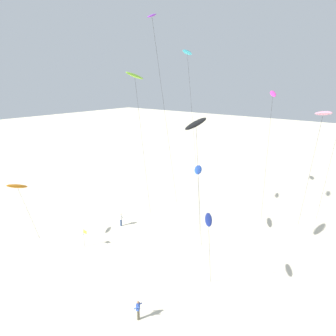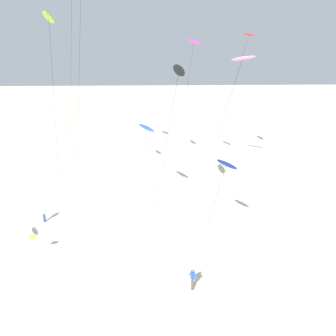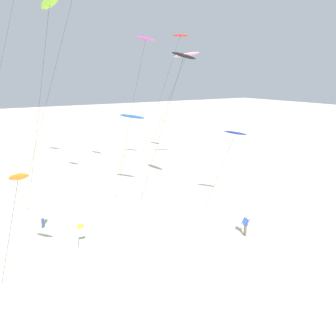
# 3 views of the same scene
# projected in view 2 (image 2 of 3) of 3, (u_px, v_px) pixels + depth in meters

# --- Properties ---
(ground_plane) EXTENTS (260.00, 260.00, 0.00)m
(ground_plane) POSITION_uv_depth(u_px,v_px,m) (111.00, 261.00, 28.28)
(ground_plane) COLOR beige
(kite_blue) EXTENTS (2.09, 3.67, 9.01)m
(kite_blue) POSITION_uv_depth(u_px,v_px,m) (146.00, 128.00, 34.23)
(kite_blue) COLOR blue
(kite_blue) RESTS_ON ground
(kite_magenta) EXTENTS (2.63, 5.39, 16.94)m
(kite_magenta) POSITION_uv_depth(u_px,v_px,m) (194.00, 44.00, 37.79)
(kite_magenta) COLOR #D8339E
(kite_magenta) RESTS_ON ground
(kite_red) EXTENTS (3.28, 7.77, 17.58)m
(kite_red) POSITION_uv_depth(u_px,v_px,m) (248.00, 36.00, 40.35)
(kite_red) COLOR red
(kite_red) RESTS_ON ground
(kite_black) EXTENTS (2.53, 6.39, 14.83)m
(kite_black) POSITION_uv_depth(u_px,v_px,m) (179.00, 71.00, 28.05)
(kite_black) COLOR black
(kite_black) RESTS_ON ground
(kite_pink) EXTENTS (4.10, 7.98, 15.36)m
(kite_pink) POSITION_uv_depth(u_px,v_px,m) (243.00, 59.00, 38.02)
(kite_pink) COLOR pink
(kite_pink) RESTS_ON ground
(kite_navy) EXTENTS (2.00, 3.79, 7.76)m
(kite_navy) POSITION_uv_depth(u_px,v_px,m) (227.00, 165.00, 27.35)
(kite_navy) COLOR navy
(kite_navy) RESTS_ON ground
(kite_lime) EXTENTS (2.45, 5.83, 19.01)m
(kite_lime) POSITION_uv_depth(u_px,v_px,m) (49.00, 19.00, 29.68)
(kite_lime) COLOR #8CD833
(kite_lime) RESTS_ON ground
(kite_flyer_nearest) EXTENTS (0.64, 0.66, 1.67)m
(kite_flyer_nearest) POSITION_uv_depth(u_px,v_px,m) (193.00, 278.00, 24.68)
(kite_flyer_nearest) COLOR #4C4738
(kite_flyer_nearest) RESTS_ON ground
(kite_flyer_middle) EXTENTS (0.61, 0.58, 1.67)m
(kite_flyer_middle) POSITION_uv_depth(u_px,v_px,m) (44.00, 213.00, 34.22)
(kite_flyer_middle) COLOR navy
(kite_flyer_middle) RESTS_ON ground
(marker_flag) EXTENTS (0.57, 0.05, 2.10)m
(marker_flag) POSITION_uv_depth(u_px,v_px,m) (31.00, 242.00, 28.17)
(marker_flag) COLOR gray
(marker_flag) RESTS_ON ground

